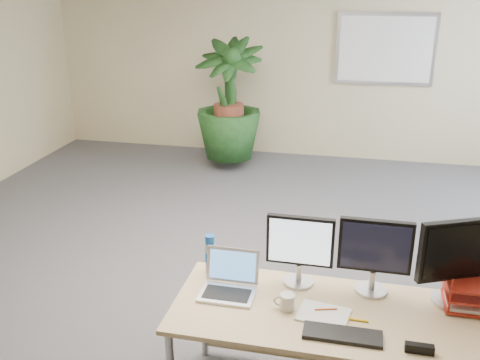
% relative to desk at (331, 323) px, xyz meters
% --- Properties ---
extents(floor, '(8.00, 8.00, 0.00)m').
position_rel_desk_xyz_m(floor, '(-0.83, 0.85, -0.55)').
color(floor, '#46464B').
rests_on(floor, ground).
extents(back_wall, '(7.00, 0.04, 2.70)m').
position_rel_desk_xyz_m(back_wall, '(-0.83, 4.85, 0.80)').
color(back_wall, beige).
rests_on(back_wall, floor).
extents(whiteboard, '(1.30, 0.04, 0.95)m').
position_rel_desk_xyz_m(whiteboard, '(0.37, 4.82, 1.00)').
color(whiteboard, '#BBBAC0').
rests_on(whiteboard, back_wall).
extents(desk, '(1.80, 0.77, 0.69)m').
position_rel_desk_xyz_m(desk, '(0.00, 0.00, 0.00)').
color(desk, tan).
rests_on(desk, floor).
extents(floor_plant, '(0.88, 0.88, 1.50)m').
position_rel_desk_xyz_m(floor_plant, '(-1.59, 4.08, 0.20)').
color(floor_plant, '#143413').
rests_on(floor_plant, floor).
extents(monitor_left, '(0.40, 0.18, 0.45)m').
position_rel_desk_xyz_m(monitor_left, '(-0.22, 0.16, 0.40)').
color(monitor_left, '#B1B2B6').
rests_on(monitor_left, desk).
extents(monitor_right, '(0.42, 0.19, 0.47)m').
position_rel_desk_xyz_m(monitor_right, '(0.21, 0.16, 0.41)').
color(monitor_right, '#B1B2B6').
rests_on(monitor_right, desk).
extents(monitor_dark, '(0.44, 0.23, 0.52)m').
position_rel_desk_xyz_m(monitor_dark, '(0.66, 0.15, 0.44)').
color(monitor_dark, '#B1B2B6').
rests_on(monitor_dark, desk).
extents(laptop, '(0.32, 0.28, 0.23)m').
position_rel_desk_xyz_m(laptop, '(-0.61, -0.00, 0.20)').
color(laptop, silver).
rests_on(laptop, desk).
extents(keyboard, '(0.41, 0.14, 0.02)m').
position_rel_desk_xyz_m(keyboard, '(0.07, -0.30, 0.15)').
color(keyboard, black).
rests_on(keyboard, desk).
extents(coffee_mug, '(0.12, 0.08, 0.09)m').
position_rel_desk_xyz_m(coffee_mug, '(-0.25, -0.12, 0.19)').
color(coffee_mug, beige).
rests_on(coffee_mug, desk).
extents(spiral_notebook, '(0.31, 0.25, 0.01)m').
position_rel_desk_xyz_m(spiral_notebook, '(-0.04, -0.14, 0.15)').
color(spiral_notebook, silver).
rests_on(spiral_notebook, desk).
extents(orange_pen, '(0.12, 0.04, 0.01)m').
position_rel_desk_xyz_m(orange_pen, '(-0.03, -0.10, 0.16)').
color(orange_pen, '#D64F17').
rests_on(orange_pen, spiral_notebook).
extents(yellow_highlighter, '(0.11, 0.02, 0.01)m').
position_rel_desk_xyz_m(yellow_highlighter, '(0.14, -0.15, 0.15)').
color(yellow_highlighter, yellow).
rests_on(yellow_highlighter, desk).
extents(water_bottle, '(0.07, 0.07, 0.26)m').
position_rel_desk_xyz_m(water_bottle, '(-0.78, 0.18, 0.27)').
color(water_bottle, silver).
rests_on(water_bottle, desk).
extents(letter_tray, '(0.33, 0.25, 0.16)m').
position_rel_desk_xyz_m(letter_tray, '(0.78, 0.12, 0.21)').
color(letter_tray, maroon).
rests_on(letter_tray, desk).
extents(stapler, '(0.14, 0.04, 0.05)m').
position_rel_desk_xyz_m(stapler, '(0.44, -0.35, 0.17)').
color(stapler, black).
rests_on(stapler, desk).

